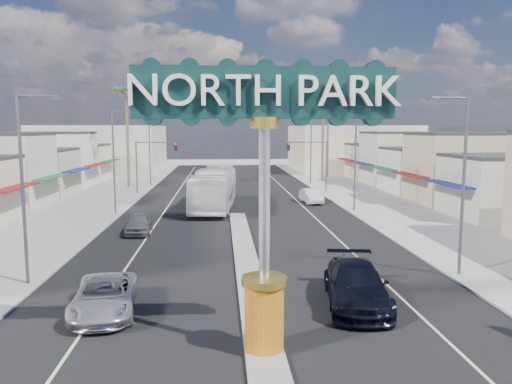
{
  "coord_description": "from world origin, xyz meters",
  "views": [
    {
      "loc": [
        -1.39,
        -13.72,
        7.39
      ],
      "look_at": [
        0.31,
        10.13,
        4.38
      ],
      "focal_mm": 35.0,
      "sensor_mm": 36.0,
      "label": 1
    }
  ],
  "objects": [
    {
      "name": "ground",
      "position": [
        0.0,
        30.0,
        0.0
      ],
      "size": [
        160.0,
        160.0,
        0.0
      ],
      "primitive_type": "plane",
      "color": "gray",
      "rests_on": "ground"
    },
    {
      "name": "road",
      "position": [
        0.0,
        30.0,
        0.01
      ],
      "size": [
        20.0,
        120.0,
        0.01
      ],
      "primitive_type": "cube",
      "color": "black",
      "rests_on": "ground"
    },
    {
      "name": "median_island",
      "position": [
        0.0,
        14.0,
        0.08
      ],
      "size": [
        1.3,
        30.0,
        0.16
      ],
      "primitive_type": "cube",
      "color": "gray",
      "rests_on": "ground"
    },
    {
      "name": "sidewalk_left",
      "position": [
        -14.0,
        30.0,
        0.06
      ],
      "size": [
        8.0,
        120.0,
        0.12
      ],
      "primitive_type": "cube",
      "color": "gray",
      "rests_on": "ground"
    },
    {
      "name": "sidewalk_right",
      "position": [
        14.0,
        30.0,
        0.06
      ],
      "size": [
        8.0,
        120.0,
        0.12
      ],
      "primitive_type": "cube",
      "color": "gray",
      "rests_on": "ground"
    },
    {
      "name": "storefront_row_left",
      "position": [
        -24.0,
        43.0,
        3.0
      ],
      "size": [
        12.0,
        42.0,
        6.0
      ],
      "primitive_type": "cube",
      "color": "beige",
      "rests_on": "ground"
    },
    {
      "name": "storefront_row_right",
      "position": [
        24.0,
        43.0,
        3.0
      ],
      "size": [
        12.0,
        42.0,
        6.0
      ],
      "primitive_type": "cube",
      "color": "#B7B29E",
      "rests_on": "ground"
    },
    {
      "name": "backdrop_far_left",
      "position": [
        -22.0,
        75.0,
        4.0
      ],
      "size": [
        20.0,
        20.0,
        8.0
      ],
      "primitive_type": "cube",
      "color": "#B7B29E",
      "rests_on": "ground"
    },
    {
      "name": "backdrop_far_right",
      "position": [
        22.0,
        75.0,
        4.0
      ],
      "size": [
        20.0,
        20.0,
        8.0
      ],
      "primitive_type": "cube",
      "color": "beige",
      "rests_on": "ground"
    },
    {
      "name": "gateway_sign",
      "position": [
        0.0,
        1.98,
        5.93
      ],
      "size": [
        8.2,
        1.5,
        9.15
      ],
      "color": "#CA610F",
      "rests_on": "median_island"
    },
    {
      "name": "traffic_signal_left",
      "position": [
        -9.18,
        43.99,
        4.27
      ],
      "size": [
        5.09,
        0.45,
        6.0
      ],
      "color": "#47474C",
      "rests_on": "ground"
    },
    {
      "name": "traffic_signal_right",
      "position": [
        9.18,
        43.99,
        4.27
      ],
      "size": [
        5.09,
        0.45,
        6.0
      ],
      "color": "#47474C",
      "rests_on": "ground"
    },
    {
      "name": "streetlight_l_near",
      "position": [
        -10.43,
        10.0,
        5.07
      ],
      "size": [
        2.03,
        0.22,
        9.0
      ],
      "color": "#47474C",
      "rests_on": "ground"
    },
    {
      "name": "streetlight_l_mid",
      "position": [
        -10.43,
        30.0,
        5.07
      ],
      "size": [
        2.03,
        0.22,
        9.0
      ],
      "color": "#47474C",
      "rests_on": "ground"
    },
    {
      "name": "streetlight_l_far",
      "position": [
        -10.43,
        52.0,
        5.07
      ],
      "size": [
        2.03,
        0.22,
        9.0
      ],
      "color": "#47474C",
      "rests_on": "ground"
    },
    {
      "name": "streetlight_r_near",
      "position": [
        10.43,
        10.0,
        5.07
      ],
      "size": [
        2.03,
        0.22,
        9.0
      ],
      "color": "#47474C",
      "rests_on": "ground"
    },
    {
      "name": "streetlight_r_mid",
      "position": [
        10.43,
        30.0,
        5.07
      ],
      "size": [
        2.03,
        0.22,
        9.0
      ],
      "color": "#47474C",
      "rests_on": "ground"
    },
    {
      "name": "streetlight_r_far",
      "position": [
        10.43,
        52.0,
        5.07
      ],
      "size": [
        2.03,
        0.22,
        9.0
      ],
      "color": "#47474C",
      "rests_on": "ground"
    },
    {
      "name": "palm_left_far",
      "position": [
        -13.0,
        50.0,
        11.5
      ],
      "size": [
        2.6,
        2.6,
        13.1
      ],
      "color": "brown",
      "rests_on": "ground"
    },
    {
      "name": "palm_right_mid",
      "position": [
        13.0,
        56.0,
        10.6
      ],
      "size": [
        2.6,
        2.6,
        12.1
      ],
      "color": "brown",
      "rests_on": "ground"
    },
    {
      "name": "palm_right_far",
      "position": [
        15.0,
        62.0,
        12.39
      ],
      "size": [
        2.6,
        2.6,
        14.1
      ],
      "color": "brown",
      "rests_on": "ground"
    },
    {
      "name": "suv_left",
      "position": [
        -6.1,
        6.04,
        0.72
      ],
      "size": [
        2.93,
        5.4,
        1.44
      ],
      "primitive_type": "imported",
      "rotation": [
        0.0,
        0.0,
        0.11
      ],
      "color": "silver",
      "rests_on": "ground"
    },
    {
      "name": "suv_right",
      "position": [
        4.28,
        6.29,
        0.88
      ],
      "size": [
        3.28,
        6.34,
        1.76
      ],
      "primitive_type": "imported",
      "rotation": [
        0.0,
        0.0,
        -0.14
      ],
      "color": "black",
      "rests_on": "ground"
    },
    {
      "name": "car_parked_left",
      "position": [
        -7.23,
        21.81,
        0.72
      ],
      "size": [
        1.91,
        4.31,
        1.44
      ],
      "primitive_type": "imported",
      "rotation": [
        0.0,
        0.0,
        0.05
      ],
      "color": "slate",
      "rests_on": "ground"
    },
    {
      "name": "car_parked_right",
      "position": [
        7.69,
        35.57,
        0.72
      ],
      "size": [
        1.91,
        4.5,
        1.44
      ],
      "primitive_type": "imported",
      "rotation": [
        0.0,
        0.0,
        0.09
      ],
      "color": "silver",
      "rests_on": "ground"
    },
    {
      "name": "city_bus",
      "position": [
        -2.0,
        32.67,
        1.88
      ],
      "size": [
        4.38,
        13.75,
        3.77
      ],
      "primitive_type": "imported",
      "rotation": [
        0.0,
        0.0,
        -0.09
      ],
      "color": "silver",
      "rests_on": "ground"
    }
  ]
}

